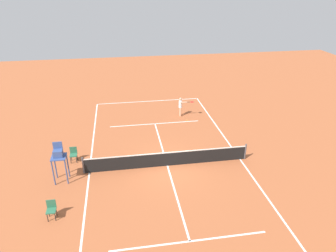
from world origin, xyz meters
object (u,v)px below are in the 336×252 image
(courtside_chair_mid, at_px, (73,154))
(player_serving, at_px, (181,105))
(umpire_chair, at_px, (59,156))
(tennis_ball, at_px, (187,120))
(courtside_chair_near, at_px, (51,209))

(courtside_chair_mid, bearing_deg, player_serving, -143.69)
(player_serving, xyz_separation_m, umpire_chair, (8.54, 7.99, 0.65))
(player_serving, relative_size, tennis_ball, 23.79)
(tennis_ball, distance_m, courtside_chair_mid, 9.72)
(courtside_chair_near, bearing_deg, tennis_ball, -131.52)
(player_serving, height_order, courtside_chair_mid, player_serving)
(player_serving, relative_size, courtside_chair_mid, 1.70)
(player_serving, distance_m, courtside_chair_mid, 10.06)
(player_serving, xyz_separation_m, courtside_chair_near, (8.58, 11.09, -0.42))
(tennis_ball, height_order, courtside_chair_near, courtside_chair_near)
(tennis_ball, xyz_separation_m, umpire_chair, (8.83, 6.92, 1.57))
(player_serving, height_order, umpire_chair, umpire_chair)
(tennis_ball, height_order, umpire_chair, umpire_chair)
(umpire_chair, height_order, courtside_chair_near, umpire_chair)
(umpire_chair, xyz_separation_m, courtside_chair_near, (0.04, 3.10, -1.07))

